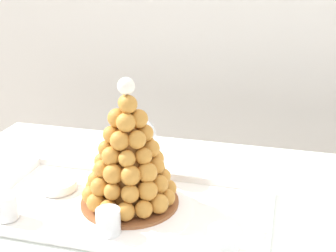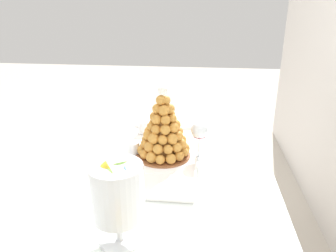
# 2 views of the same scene
# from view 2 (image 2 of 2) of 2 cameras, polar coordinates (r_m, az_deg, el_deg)

# --- Properties ---
(buffet_table) EXTENTS (1.53, 0.90, 0.74)m
(buffet_table) POSITION_cam_2_polar(r_m,az_deg,el_deg) (1.30, -1.86, -12.41)
(buffet_table) COLOR brown
(buffet_table) RESTS_ON ground_plane
(serving_tray) EXTENTS (0.66, 0.35, 0.02)m
(serving_tray) POSITION_cam_2_polar(r_m,az_deg,el_deg) (1.41, -1.89, -5.33)
(serving_tray) COLOR white
(serving_tray) RESTS_ON buffet_table
(croquembouche) EXTENTS (0.23, 0.23, 0.31)m
(croquembouche) POSITION_cam_2_polar(r_m,az_deg,el_deg) (1.36, -0.79, -0.75)
(croquembouche) COLOR brown
(croquembouche) RESTS_ON serving_tray
(dessert_cup_left) EXTENTS (0.05, 0.05, 0.06)m
(dessert_cup_left) POSITION_cam_2_polar(r_m,az_deg,el_deg) (1.64, -4.41, -0.32)
(dessert_cup_left) COLOR silver
(dessert_cup_left) RESTS_ON serving_tray
(dessert_cup_mid_left) EXTENTS (0.05, 0.05, 0.06)m
(dessert_cup_mid_left) POSITION_cam_2_polar(r_m,az_deg,el_deg) (1.42, -6.07, -3.95)
(dessert_cup_mid_left) COLOR silver
(dessert_cup_mid_left) RESTS_ON serving_tray
(dessert_cup_centre) EXTENTS (0.06, 0.06, 0.05)m
(dessert_cup_centre) POSITION_cam_2_polar(r_m,az_deg,el_deg) (1.21, -8.76, -8.95)
(dessert_cup_centre) COLOR silver
(dessert_cup_centre) RESTS_ON serving_tray
(creme_brulee_ramekin) EXTENTS (0.10, 0.10, 0.02)m
(creme_brulee_ramekin) POSITION_cam_2_polar(r_m,az_deg,el_deg) (1.58, 0.78, -1.63)
(creme_brulee_ramekin) COLOR white
(creme_brulee_ramekin) RESTS_ON serving_tray
(macaron_goblet) EXTENTS (0.14, 0.14, 0.26)m
(macaron_goblet) POSITION_cam_2_polar(r_m,az_deg,el_deg) (0.89, -8.94, -11.47)
(macaron_goblet) COLOR white
(macaron_goblet) RESTS_ON buffet_table
(wine_glass) EXTENTS (0.07, 0.07, 0.16)m
(wine_glass) POSITION_cam_2_polar(r_m,az_deg,el_deg) (1.37, 5.55, -0.98)
(wine_glass) COLOR silver
(wine_glass) RESTS_ON buffet_table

